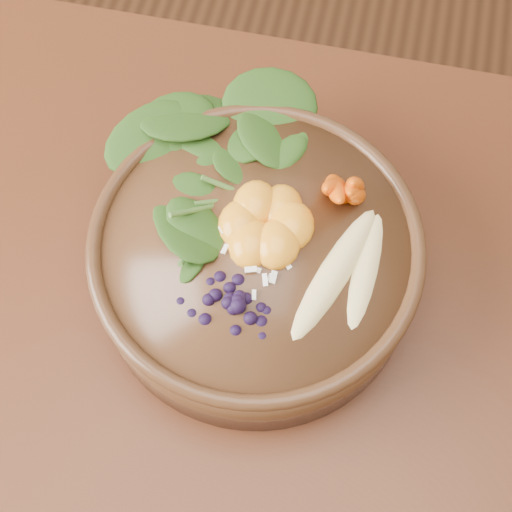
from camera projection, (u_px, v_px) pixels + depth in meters
dining_table at (355, 504)px, 0.66m from camera, size 1.60×0.90×0.75m
stoneware_bowl at (256, 261)px, 0.62m from camera, size 0.32×0.32×0.08m
kale_heap at (234, 156)px, 0.60m from camera, size 0.21×0.19×0.04m
carrot_cluster at (349, 164)px, 0.57m from camera, size 0.07×0.07×0.08m
banana_halves at (352, 264)px, 0.56m from camera, size 0.08×0.15×0.03m
mandarin_cluster at (266, 216)px, 0.58m from camera, size 0.10×0.10×0.03m
blueberry_pile at (231, 294)px, 0.55m from camera, size 0.14×0.12×0.04m
coconut_flakes at (249, 260)px, 0.58m from camera, size 0.10×0.08×0.01m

